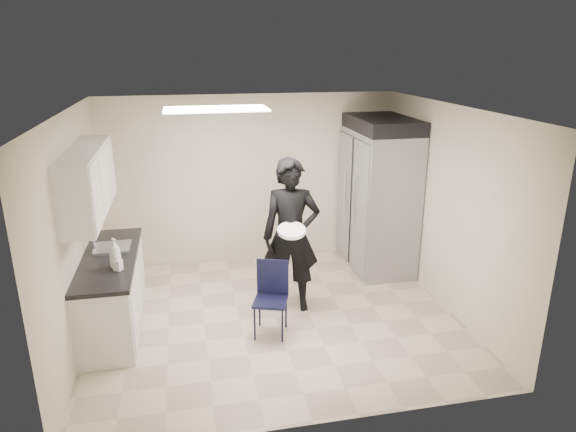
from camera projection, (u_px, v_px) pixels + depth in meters
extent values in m
plane|color=#B5A58E|center=(275.00, 316.00, 6.52)|extent=(4.50, 4.50, 0.00)
plane|color=silver|center=(273.00, 109.00, 5.70)|extent=(4.50, 4.50, 0.00)
plane|color=beige|center=(251.00, 179.00, 7.97)|extent=(4.50, 0.00, 4.50)
plane|color=beige|center=(74.00, 233.00, 5.67)|extent=(0.00, 4.00, 4.00)
plane|color=beige|center=(447.00, 208.00, 6.54)|extent=(0.00, 4.00, 4.00)
cube|color=white|center=(216.00, 109.00, 5.96)|extent=(1.20, 0.60, 0.02)
cube|color=silver|center=(113.00, 293.00, 6.19)|extent=(0.60, 1.90, 0.86)
cube|color=black|center=(108.00, 259.00, 6.05)|extent=(0.64, 1.95, 0.05)
cube|color=gray|center=(113.00, 252.00, 6.29)|extent=(0.42, 0.40, 0.14)
cylinder|color=silver|center=(94.00, 241.00, 6.20)|extent=(0.02, 0.02, 0.24)
cube|color=silver|center=(87.00, 182.00, 5.73)|extent=(0.35, 1.80, 0.75)
cube|color=black|center=(98.00, 176.00, 6.85)|extent=(0.22, 0.30, 0.35)
cube|color=yellow|center=(77.00, 237.00, 5.79)|extent=(0.00, 0.12, 0.07)
cube|color=yellow|center=(80.00, 234.00, 5.99)|extent=(0.00, 0.12, 0.07)
cube|color=gray|center=(378.00, 201.00, 7.72)|extent=(0.80, 1.35, 2.10)
cube|color=black|center=(383.00, 124.00, 7.36)|extent=(0.80, 1.35, 0.20)
cube|color=black|center=(270.00, 301.00, 6.00)|extent=(0.48, 0.48, 0.86)
imported|color=black|center=(291.00, 236.00, 6.46)|extent=(0.80, 0.61, 1.98)
cylinder|color=white|center=(292.00, 231.00, 6.17)|extent=(0.40, 0.40, 0.04)
imported|color=white|center=(115.00, 253.00, 5.69)|extent=(0.18, 0.18, 0.34)
imported|color=silver|center=(118.00, 263.00, 5.65)|extent=(0.11, 0.11, 0.18)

